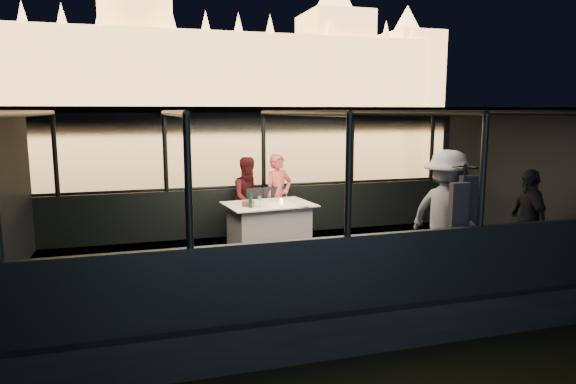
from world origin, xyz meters
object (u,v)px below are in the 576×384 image
object	(u,v)px
chair_port_right	(277,216)
coat_stand	(462,222)
person_man_maroon	(250,198)
chair_port_left	(260,217)
person_woman_coral	(278,197)
passenger_dark	(528,213)
wine_bottle	(250,199)
dining_table_central	(269,225)
passenger_stripe	(446,219)

from	to	relation	value
chair_port_right	coat_stand	bearing A→B (deg)	-68.11
person_man_maroon	chair_port_right	bearing A→B (deg)	-39.97
chair_port_left	person_woman_coral	bearing A→B (deg)	34.45
coat_stand	passenger_dark	size ratio (longest dim) A/B	1.10
person_woman_coral	person_man_maroon	xyz separation A→B (m)	(-0.55, 0.00, 0.00)
wine_bottle	chair_port_right	bearing A→B (deg)	48.00
dining_table_central	chair_port_left	size ratio (longest dim) A/B	1.56
chair_port_right	person_man_maroon	xyz separation A→B (m)	(-0.45, 0.27, 0.30)
coat_stand	passenger_stripe	distance (m)	0.43
chair_port_left	person_woman_coral	xyz separation A→B (m)	(0.41, 0.27, 0.30)
dining_table_central	person_man_maroon	distance (m)	0.83
person_man_maroon	passenger_stripe	xyz separation A→B (m)	(2.13, -3.01, 0.10)
dining_table_central	chair_port_left	bearing A→B (deg)	94.71
passenger_dark	person_man_maroon	bearing A→B (deg)	-117.21
chair_port_right	coat_stand	xyz separation A→B (m)	(1.63, -3.16, 0.45)
passenger_dark	coat_stand	bearing A→B (deg)	-60.41
passenger_dark	dining_table_central	bearing A→B (deg)	-111.12
passenger_stripe	dining_table_central	bearing A→B (deg)	21.40
person_man_maroon	passenger_dark	world-z (taller)	passenger_dark
dining_table_central	person_man_maroon	world-z (taller)	person_man_maroon
person_man_maroon	wine_bottle	xyz separation A→B (m)	(-0.20, -1.00, 0.17)
person_man_maroon	passenger_dark	bearing A→B (deg)	-50.03
coat_stand	person_man_maroon	distance (m)	4.02
dining_table_central	wine_bottle	size ratio (longest dim) A/B	5.00
person_man_maroon	passenger_dark	distance (m)	4.63
coat_stand	wine_bottle	size ratio (longest dim) A/B	5.72
chair_port_left	coat_stand	world-z (taller)	coat_stand
chair_port_right	person_woman_coral	world-z (taller)	person_woman_coral
chair_port_left	person_woman_coral	distance (m)	0.58
chair_port_left	person_man_maroon	bearing A→B (deg)	118.35
coat_stand	person_woman_coral	bearing A→B (deg)	114.08
dining_table_central	chair_port_right	distance (m)	0.53
dining_table_central	chair_port_right	size ratio (longest dim) A/B	1.53
person_man_maroon	passenger_dark	size ratio (longest dim) A/B	1.00
chair_port_right	person_man_maroon	bearing A→B (deg)	143.77
coat_stand	wine_bottle	world-z (taller)	coat_stand
passenger_stripe	wine_bottle	distance (m)	3.08
person_woman_coral	passenger_dark	size ratio (longest dim) A/B	1.03
chair_port_right	passenger_dark	xyz separation A→B (m)	(3.05, -2.76, 0.40)
chair_port_right	person_man_maroon	world-z (taller)	person_man_maroon
chair_port_left	coat_stand	bearing A→B (deg)	-57.24
person_woman_coral	coat_stand	bearing A→B (deg)	-83.26
chair_port_left	passenger_stripe	distance (m)	3.41
person_woman_coral	person_man_maroon	distance (m)	0.55
coat_stand	passenger_stripe	world-z (taller)	passenger_stripe
dining_table_central	person_man_maroon	size ratio (longest dim) A/B	0.96
coat_stand	passenger_dark	world-z (taller)	coat_stand
dining_table_central	passenger_stripe	distance (m)	3.05
chair_port_left	wine_bottle	world-z (taller)	wine_bottle
dining_table_central	chair_port_right	xyz separation A→B (m)	(0.28, 0.45, 0.06)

